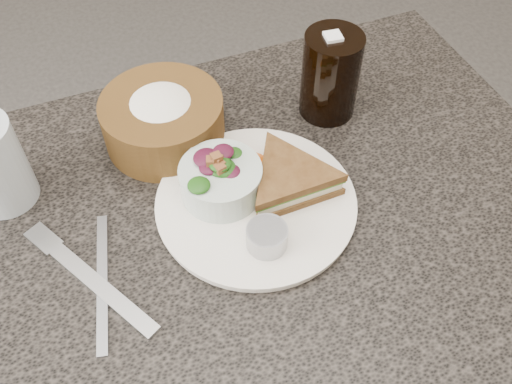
{
  "coord_description": "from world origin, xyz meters",
  "views": [
    {
      "loc": [
        -0.13,
        -0.41,
        1.37
      ],
      "look_at": [
        0.05,
        0.03,
        0.78
      ],
      "focal_mm": 40.0,
      "sensor_mm": 36.0,
      "label": 1
    }
  ],
  "objects_px": {
    "bread_basket": "(162,114)",
    "salad_bowl": "(221,176)",
    "dining_table": "(238,349)",
    "dinner_plate": "(256,203)",
    "dressing_ramekin": "(267,237)",
    "cola_glass": "(331,72)",
    "sandwich": "(290,180)"
  },
  "relations": [
    {
      "from": "dining_table",
      "to": "dressing_ramekin",
      "type": "height_order",
      "value": "dressing_ramekin"
    },
    {
      "from": "bread_basket",
      "to": "salad_bowl",
      "type": "bearing_deg",
      "value": -73.78
    },
    {
      "from": "salad_bowl",
      "to": "dinner_plate",
      "type": "bearing_deg",
      "value": -39.98
    },
    {
      "from": "dining_table",
      "to": "sandwich",
      "type": "bearing_deg",
      "value": 17.78
    },
    {
      "from": "salad_bowl",
      "to": "dressing_ramekin",
      "type": "distance_m",
      "value": 0.11
    },
    {
      "from": "dining_table",
      "to": "bread_basket",
      "type": "height_order",
      "value": "bread_basket"
    },
    {
      "from": "dinner_plate",
      "to": "salad_bowl",
      "type": "relative_size",
      "value": 2.42
    },
    {
      "from": "dining_table",
      "to": "bread_basket",
      "type": "xyz_separation_m",
      "value": [
        -0.03,
        0.2,
        0.43
      ]
    },
    {
      "from": "dining_table",
      "to": "dressing_ramekin",
      "type": "xyz_separation_m",
      "value": [
        0.03,
        -0.04,
        0.4
      ]
    },
    {
      "from": "dinner_plate",
      "to": "bread_basket",
      "type": "xyz_separation_m",
      "value": [
        -0.08,
        0.17,
        0.04
      ]
    },
    {
      "from": "salad_bowl",
      "to": "dining_table",
      "type": "bearing_deg",
      "value": -98.54
    },
    {
      "from": "dinner_plate",
      "to": "salad_bowl",
      "type": "xyz_separation_m",
      "value": [
        -0.04,
        0.03,
        0.04
      ]
    },
    {
      "from": "dinner_plate",
      "to": "dressing_ramekin",
      "type": "relative_size",
      "value": 5.11
    },
    {
      "from": "dressing_ramekin",
      "to": "cola_glass",
      "type": "relative_size",
      "value": 0.36
    },
    {
      "from": "dining_table",
      "to": "dinner_plate",
      "type": "distance_m",
      "value": 0.38
    },
    {
      "from": "cola_glass",
      "to": "sandwich",
      "type": "bearing_deg",
      "value": -132.61
    },
    {
      "from": "cola_glass",
      "to": "dinner_plate",
      "type": "bearing_deg",
      "value": -141.75
    },
    {
      "from": "dinner_plate",
      "to": "sandwich",
      "type": "distance_m",
      "value": 0.06
    },
    {
      "from": "dressing_ramekin",
      "to": "bread_basket",
      "type": "relative_size",
      "value": 0.3
    },
    {
      "from": "dining_table",
      "to": "sandwich",
      "type": "relative_size",
      "value": 6.49
    },
    {
      "from": "salad_bowl",
      "to": "dressing_ramekin",
      "type": "relative_size",
      "value": 2.11
    },
    {
      "from": "salad_bowl",
      "to": "bread_basket",
      "type": "height_order",
      "value": "bread_basket"
    },
    {
      "from": "dinner_plate",
      "to": "dressing_ramekin",
      "type": "height_order",
      "value": "dressing_ramekin"
    },
    {
      "from": "sandwich",
      "to": "dressing_ramekin",
      "type": "bearing_deg",
      "value": -132.11
    },
    {
      "from": "dinner_plate",
      "to": "cola_glass",
      "type": "relative_size",
      "value": 1.83
    },
    {
      "from": "sandwich",
      "to": "bread_basket",
      "type": "bearing_deg",
      "value": 126.18
    },
    {
      "from": "dining_table",
      "to": "cola_glass",
      "type": "height_order",
      "value": "cola_glass"
    },
    {
      "from": "dinner_plate",
      "to": "dressing_ramekin",
      "type": "distance_m",
      "value": 0.08
    },
    {
      "from": "salad_bowl",
      "to": "dressing_ramekin",
      "type": "height_order",
      "value": "salad_bowl"
    },
    {
      "from": "dressing_ramekin",
      "to": "dining_table",
      "type": "bearing_deg",
      "value": 128.92
    },
    {
      "from": "dining_table",
      "to": "sandwich",
      "type": "distance_m",
      "value": 0.42
    },
    {
      "from": "bread_basket",
      "to": "dining_table",
      "type": "bearing_deg",
      "value": -81.2
    }
  ]
}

